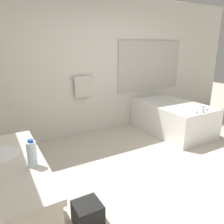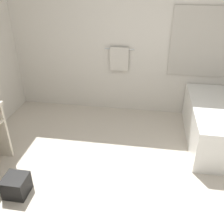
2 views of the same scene
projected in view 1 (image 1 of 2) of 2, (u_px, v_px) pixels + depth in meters
ground_plane at (170, 185)px, 2.84m from camera, size 16.00×16.00×0.00m
wall_back_with_blinds at (97, 66)px, 4.32m from camera, size 7.40×0.13×2.70m
vanity_counter at (5, 191)px, 1.74m from camera, size 0.63×1.25×0.86m
bathtub at (172, 116)px, 4.55m from camera, size 0.99×1.59×0.72m
water_bottle_1 at (32, 154)px, 1.61m from camera, size 0.07×0.07×0.21m
waste_bin at (88, 214)px, 2.17m from camera, size 0.26×0.26×0.24m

